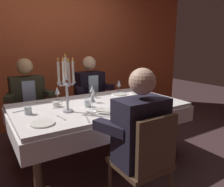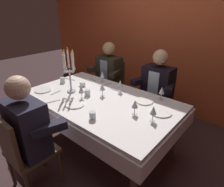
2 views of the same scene
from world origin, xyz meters
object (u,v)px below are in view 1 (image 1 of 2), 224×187
(wine_glass_2, at_px, (94,93))
(dinner_plate_1, at_px, (106,111))
(wine_glass_3, at_px, (57,91))
(wine_glass_5, at_px, (119,84))
(water_tumbler_0, at_px, (28,110))
(wine_glass_4, at_px, (92,98))
(coffee_cup_0, at_px, (56,105))
(dinner_plate_0, at_px, (139,93))
(wine_glass_0, at_px, (92,89))
(water_tumbler_2, at_px, (87,103))
(dinner_plate_2, at_px, (42,124))
(dining_table, at_px, (99,113))
(dinner_plate_3, at_px, (119,94))
(wine_glass_6, at_px, (149,88))
(seated_diner_0, at_px, (27,96))
(candelabra, at_px, (67,85))
(seated_diner_1, at_px, (141,131))
(seated_diner_2, at_px, (89,89))
(wine_glass_1, at_px, (137,89))
(water_tumbler_1, at_px, (138,105))

(wine_glass_2, bearing_deg, dinner_plate_1, -99.25)
(wine_glass_3, relative_size, wine_glass_5, 1.00)
(water_tumbler_0, bearing_deg, wine_glass_3, 42.88)
(wine_glass_4, xyz_separation_m, coffee_cup_0, (-0.30, 0.28, -0.09))
(dinner_plate_0, relative_size, coffee_cup_0, 1.73)
(wine_glass_0, xyz_separation_m, water_tumbler_2, (-0.24, -0.36, -0.08))
(dinner_plate_2, xyz_separation_m, coffee_cup_0, (0.27, 0.46, 0.02))
(dining_table, height_order, wine_glass_2, wine_glass_2)
(dinner_plate_3, xyz_separation_m, wine_glass_6, (0.28, -0.30, 0.11))
(wine_glass_4, relative_size, seated_diner_0, 0.13)
(dinner_plate_2, bearing_deg, coffee_cup_0, 59.17)
(dinner_plate_3, bearing_deg, wine_glass_3, 169.64)
(candelabra, bearing_deg, wine_glass_0, 40.05)
(seated_diner_1, relative_size, seated_diner_2, 1.00)
(wine_glass_1, xyz_separation_m, water_tumbler_1, (-0.27, -0.35, -0.08))
(wine_glass_1, height_order, seated_diner_0, seated_diner_0)
(dining_table, height_order, water_tumbler_1, water_tumbler_1)
(dining_table, distance_m, water_tumbler_1, 0.50)
(dinner_plate_3, bearing_deg, dinner_plate_1, -133.50)
(dining_table, relative_size, seated_diner_0, 1.56)
(dining_table, bearing_deg, wine_glass_2, 107.36)
(seated_diner_0, height_order, seated_diner_2, same)
(wine_glass_2, height_order, water_tumbler_2, wine_glass_2)
(wine_glass_6, bearing_deg, dinner_plate_2, -168.46)
(dining_table, relative_size, wine_glass_2, 11.83)
(candelabra, height_order, seated_diner_1, candelabra)
(dinner_plate_0, relative_size, wine_glass_4, 1.39)
(dinner_plate_1, relative_size, wine_glass_2, 1.27)
(wine_glass_1, relative_size, coffee_cup_0, 1.24)
(candelabra, xyz_separation_m, seated_diner_1, (0.32, -0.78, -0.28))
(wine_glass_1, bearing_deg, dinner_plate_3, 102.64)
(seated_diner_0, distance_m, seated_diner_2, 0.94)
(dinner_plate_3, xyz_separation_m, wine_glass_1, (0.07, -0.31, 0.11))
(dinner_plate_1, height_order, wine_glass_2, wine_glass_2)
(wine_glass_3, bearing_deg, wine_glass_1, -27.36)
(wine_glass_5, distance_m, water_tumbler_2, 0.91)
(dinner_plate_3, height_order, wine_glass_2, wine_glass_2)
(candelabra, height_order, wine_glass_2, candelabra)
(dinner_plate_2, distance_m, wine_glass_1, 1.31)
(water_tumbler_0, bearing_deg, seated_diner_0, 79.43)
(water_tumbler_0, xyz_separation_m, seated_diner_0, (0.16, 0.86, -0.04))
(wine_glass_2, relative_size, water_tumbler_1, 2.09)
(seated_diner_1, bearing_deg, water_tumbler_2, 94.73)
(seated_diner_0, relative_size, seated_diner_1, 1.00)
(wine_glass_2, bearing_deg, dinner_plate_0, 6.75)
(candelabra, height_order, water_tumbler_2, candelabra)
(candelabra, bearing_deg, seated_diner_1, -67.80)
(dinner_plate_2, bearing_deg, seated_diner_1, -41.09)
(dinner_plate_1, xyz_separation_m, wine_glass_5, (0.68, 0.77, 0.11))
(dinner_plate_1, bearing_deg, seated_diner_2, 71.24)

